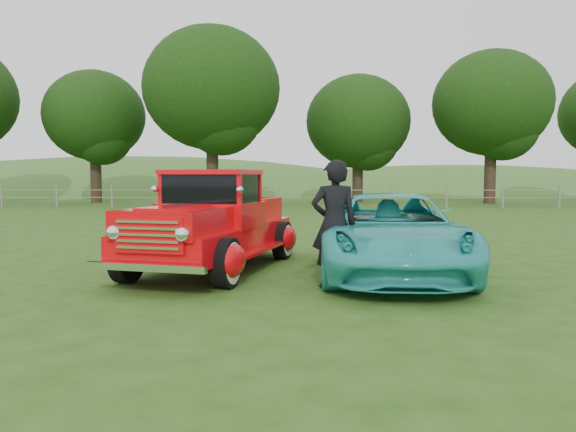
{
  "coord_description": "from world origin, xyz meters",
  "views": [
    {
      "loc": [
        0.95,
        -8.11,
        1.66
      ],
      "look_at": [
        0.81,
        1.2,
        1.01
      ],
      "focal_mm": 35.0,
      "sensor_mm": 36.0,
      "label": 1
    }
  ],
  "objects_px": {
    "tree_near_west": "(212,89)",
    "tree_near_east": "(358,122)",
    "tree_mid_west": "(95,116)",
    "tree_mid_east": "(492,103)",
    "man": "(334,224)",
    "red_pickup": "(213,225)",
    "teal_sedan": "(391,234)"
  },
  "relations": [
    {
      "from": "tree_near_west",
      "to": "tree_mid_east",
      "type": "relative_size",
      "value": 1.1
    },
    {
      "from": "red_pickup",
      "to": "man",
      "type": "relative_size",
      "value": 2.75
    },
    {
      "from": "tree_mid_west",
      "to": "tree_near_west",
      "type": "bearing_deg",
      "value": -20.56
    },
    {
      "from": "tree_near_west",
      "to": "tree_near_east",
      "type": "distance_m",
      "value": 9.97
    },
    {
      "from": "tree_near_west",
      "to": "tree_near_east",
      "type": "height_order",
      "value": "tree_near_west"
    },
    {
      "from": "tree_mid_east",
      "to": "man",
      "type": "bearing_deg",
      "value": -113.22
    },
    {
      "from": "teal_sedan",
      "to": "man",
      "type": "bearing_deg",
      "value": -129.9
    },
    {
      "from": "tree_near_west",
      "to": "man",
      "type": "xyz_separation_m",
      "value": [
        5.52,
        -24.76,
        -5.84
      ]
    },
    {
      "from": "tree_mid_west",
      "to": "tree_near_east",
      "type": "xyz_separation_m",
      "value": [
        17.0,
        1.0,
        -0.3
      ]
    },
    {
      "from": "tree_mid_east",
      "to": "man",
      "type": "xyz_separation_m",
      "value": [
        -11.48,
        -26.76,
        -5.22
      ]
    },
    {
      "from": "tree_mid_west",
      "to": "teal_sedan",
      "type": "relative_size",
      "value": 1.7
    },
    {
      "from": "tree_mid_west",
      "to": "tree_near_east",
      "type": "distance_m",
      "value": 17.03
    },
    {
      "from": "teal_sedan",
      "to": "man",
      "type": "xyz_separation_m",
      "value": [
        -1.03,
        -1.09,
        0.26
      ]
    },
    {
      "from": "tree_near_east",
      "to": "teal_sedan",
      "type": "distance_m",
      "value": 28.15
    },
    {
      "from": "tree_mid_west",
      "to": "tree_mid_east",
      "type": "height_order",
      "value": "tree_mid_east"
    },
    {
      "from": "teal_sedan",
      "to": "man",
      "type": "height_order",
      "value": "man"
    },
    {
      "from": "red_pickup",
      "to": "teal_sedan",
      "type": "distance_m",
      "value": 3.11
    },
    {
      "from": "red_pickup",
      "to": "man",
      "type": "bearing_deg",
      "value": -23.29
    },
    {
      "from": "tree_near_west",
      "to": "teal_sedan",
      "type": "bearing_deg",
      "value": -74.54
    },
    {
      "from": "tree_mid_west",
      "to": "tree_near_west",
      "type": "relative_size",
      "value": 0.81
    },
    {
      "from": "tree_near_east",
      "to": "tree_mid_east",
      "type": "distance_m",
      "value": 8.3
    },
    {
      "from": "tree_near_west",
      "to": "tree_near_east",
      "type": "relative_size",
      "value": 1.25
    },
    {
      "from": "tree_mid_west",
      "to": "man",
      "type": "height_order",
      "value": "tree_mid_west"
    },
    {
      "from": "tree_mid_east",
      "to": "red_pickup",
      "type": "xyz_separation_m",
      "value": [
        -13.52,
        -25.19,
        -5.38
      ]
    },
    {
      "from": "tree_mid_west",
      "to": "tree_near_east",
      "type": "relative_size",
      "value": 1.02
    },
    {
      "from": "tree_near_west",
      "to": "tree_near_east",
      "type": "bearing_deg",
      "value": 23.96
    },
    {
      "from": "tree_near_west",
      "to": "teal_sedan",
      "type": "xyz_separation_m",
      "value": [
        6.55,
        -23.67,
        -6.11
      ]
    },
    {
      "from": "red_pickup",
      "to": "teal_sedan",
      "type": "height_order",
      "value": "red_pickup"
    },
    {
      "from": "red_pickup",
      "to": "teal_sedan",
      "type": "bearing_deg",
      "value": 5.42
    },
    {
      "from": "tree_near_east",
      "to": "teal_sedan",
      "type": "height_order",
      "value": "tree_near_east"
    },
    {
      "from": "red_pickup",
      "to": "man",
      "type": "xyz_separation_m",
      "value": [
        2.04,
        -1.57,
        0.16
      ]
    },
    {
      "from": "tree_mid_west",
      "to": "red_pickup",
      "type": "height_order",
      "value": "tree_mid_west"
    }
  ]
}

